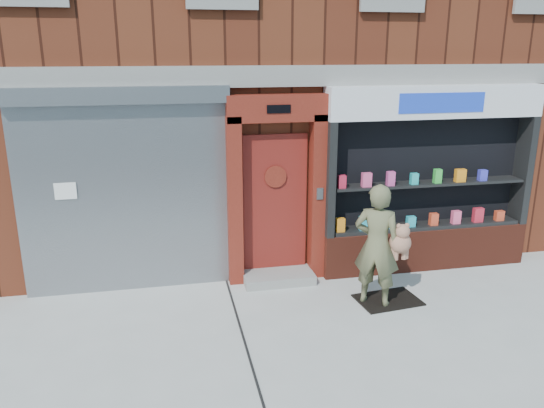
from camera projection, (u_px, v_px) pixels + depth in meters
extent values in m
plane|color=#9E9E99|center=(362.00, 330.00, 6.91)|extent=(80.00, 80.00, 0.00)
cube|color=#4E1E11|center=(270.00, 26.00, 11.42)|extent=(12.00, 8.00, 8.00)
cube|color=gray|center=(325.00, 76.00, 7.83)|extent=(12.00, 0.16, 0.30)
cube|color=gray|center=(125.00, 200.00, 7.75)|extent=(3.00, 0.10, 2.80)
cube|color=slate|center=(116.00, 95.00, 7.27)|extent=(3.10, 0.30, 0.24)
cube|color=white|center=(65.00, 191.00, 7.48)|extent=(0.30, 0.01, 0.24)
cube|color=#601910|center=(234.00, 202.00, 8.02)|extent=(0.22, 0.28, 2.60)
cube|color=#601910|center=(317.00, 197.00, 8.27)|extent=(0.22, 0.28, 2.60)
cube|color=#601910|center=(277.00, 108.00, 7.75)|extent=(1.50, 0.28, 0.40)
cube|color=black|center=(279.00, 109.00, 7.61)|extent=(0.35, 0.01, 0.12)
cube|color=maroon|center=(275.00, 204.00, 8.28)|extent=(1.00, 0.06, 2.20)
cylinder|color=black|center=(275.00, 177.00, 8.11)|extent=(0.28, 0.02, 0.28)
cylinder|color=#601910|center=(276.00, 177.00, 8.10)|extent=(0.34, 0.02, 0.34)
cube|color=gray|center=(278.00, 277.00, 8.34)|extent=(1.10, 0.55, 0.15)
cube|color=slate|center=(320.00, 194.00, 8.10)|extent=(0.10, 0.02, 0.18)
cube|color=maroon|center=(423.00, 247.00, 8.85)|extent=(3.50, 0.40, 0.70)
cube|color=black|center=(329.00, 179.00, 8.16)|extent=(0.12, 0.40, 1.80)
cube|color=black|center=(523.00, 169.00, 8.82)|extent=(0.12, 0.40, 1.80)
cube|color=black|center=(424.00, 172.00, 8.67)|extent=(3.30, 0.03, 1.80)
cube|color=black|center=(425.00, 226.00, 8.74)|extent=(3.20, 0.36, 0.06)
cube|color=black|center=(429.00, 183.00, 8.54)|extent=(3.20, 0.36, 0.04)
cube|color=white|center=(436.00, 102.00, 8.17)|extent=(3.50, 0.40, 0.50)
cube|color=#1839BB|center=(442.00, 103.00, 7.98)|extent=(1.40, 0.01, 0.30)
cube|color=orange|center=(340.00, 225.00, 8.33)|extent=(0.13, 0.09, 0.22)
cube|color=#25A7BB|center=(364.00, 223.00, 8.41)|extent=(0.16, 0.09, 0.22)
cube|color=#2795C4|center=(388.00, 222.00, 8.49)|extent=(0.13, 0.09, 0.22)
cube|color=#24A3B4|center=(411.00, 221.00, 8.57)|extent=(0.14, 0.09, 0.17)
cube|color=#D94426|center=(434.00, 219.00, 8.65)|extent=(0.13, 0.09, 0.20)
cube|color=#FC5481|center=(456.00, 217.00, 8.72)|extent=(0.14, 0.09, 0.22)
cube|color=red|center=(478.00, 215.00, 8.80)|extent=(0.16, 0.09, 0.24)
cube|color=#D44325|center=(499.00, 216.00, 8.89)|extent=(0.15, 0.09, 0.17)
cube|color=#C3223E|center=(342.00, 182.00, 8.13)|extent=(0.12, 0.09, 0.20)
cube|color=#E94D84|center=(366.00, 180.00, 8.21)|extent=(0.15, 0.09, 0.22)
cube|color=#D94892|center=(391.00, 179.00, 8.29)|extent=(0.12, 0.09, 0.22)
cube|color=#23AFAE|center=(414.00, 179.00, 8.37)|extent=(0.12, 0.09, 0.18)
cube|color=green|center=(437.00, 176.00, 8.44)|extent=(0.12, 0.09, 0.22)
cube|color=orange|center=(460.00, 175.00, 8.52)|extent=(0.17, 0.09, 0.21)
cube|color=#3B3CCA|center=(482.00, 175.00, 8.61)|extent=(0.13, 0.09, 0.18)
imported|color=brown|center=(377.00, 245.00, 7.41)|extent=(0.77, 0.72, 1.78)
sphere|color=#9D674E|center=(400.00, 243.00, 7.37)|extent=(0.30, 0.30, 0.30)
sphere|color=#9D674E|center=(403.00, 231.00, 7.27)|extent=(0.20, 0.20, 0.20)
sphere|color=#9D674E|center=(399.00, 226.00, 7.24)|extent=(0.07, 0.07, 0.07)
sphere|color=#9D674E|center=(407.00, 225.00, 7.26)|extent=(0.07, 0.07, 0.07)
cylinder|color=#9D674E|center=(393.00, 253.00, 7.39)|extent=(0.07, 0.07, 0.18)
cylinder|color=#9D674E|center=(406.00, 252.00, 7.43)|extent=(0.07, 0.07, 0.18)
cylinder|color=#9D674E|center=(396.00, 254.00, 7.38)|extent=(0.07, 0.07, 0.18)
cylinder|color=#9D674E|center=(404.00, 253.00, 7.41)|extent=(0.07, 0.07, 0.18)
cube|color=black|center=(388.00, 300.00, 7.73)|extent=(0.95, 0.72, 0.02)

